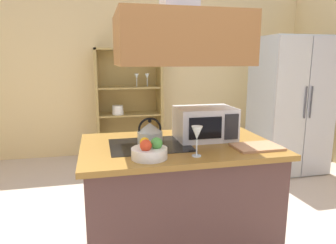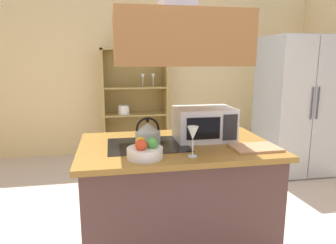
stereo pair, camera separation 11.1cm
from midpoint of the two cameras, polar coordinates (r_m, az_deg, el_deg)
wall_back at (r=5.12m, az=-7.88°, el=9.35°), size 6.00×0.12×2.70m
kitchen_island at (r=2.53m, az=0.55°, el=-13.81°), size 1.47×0.95×0.90m
range_hood at (r=2.30m, az=0.62°, el=17.61°), size 0.90×0.70×1.21m
refrigerator at (r=4.53m, az=20.90°, el=2.94°), size 0.90×0.77×1.84m
dish_cabinet at (r=4.95m, az=-7.92°, el=2.31°), size 1.02×0.40×1.70m
kettle at (r=2.31m, az=-4.75°, el=-2.20°), size 0.19×0.19×0.21m
cutting_board at (r=2.33m, az=14.85°, el=-4.47°), size 0.34×0.24×0.02m
microwave at (r=2.49m, az=5.56°, el=-0.24°), size 0.46×0.35×0.26m
wine_glass_on_counter at (r=2.03m, az=3.84°, el=-2.28°), size 0.08×0.08×0.21m
fruit_bowl at (r=2.02m, az=-5.03°, el=-5.38°), size 0.24×0.24×0.14m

